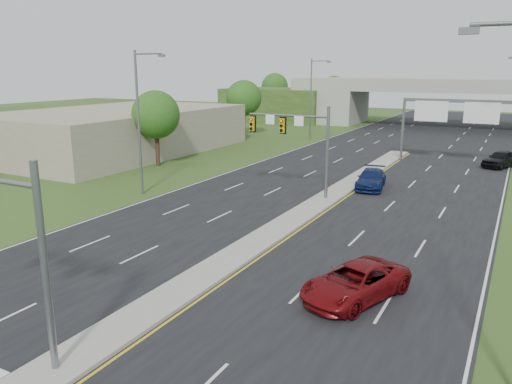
{
  "coord_description": "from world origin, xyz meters",
  "views": [
    {
      "loc": [
        12.5,
        -9.59,
        9.57
      ],
      "look_at": [
        -0.08,
        13.98,
        3.0
      ],
      "focal_mm": 35.0,
      "sensor_mm": 36.0,
      "label": 1
    }
  ],
  "objects": [
    {
      "name": "tree_l_mid",
      "position": [
        -24.0,
        55.0,
        5.51
      ],
      "size": [
        5.2,
        5.2,
        8.12
      ],
      "color": "#382316",
      "rests_on": "ground"
    },
    {
      "name": "overpass",
      "position": [
        0.0,
        80.0,
        3.55
      ],
      "size": [
        80.0,
        14.0,
        8.1
      ],
      "color": "gray",
      "rests_on": "ground"
    },
    {
      "name": "tree_l_near",
      "position": [
        -20.0,
        30.0,
        5.18
      ],
      "size": [
        4.8,
        4.8,
        7.6
      ],
      "color": "#382316",
      "rests_on": "ground"
    },
    {
      "name": "lightpole_l_far",
      "position": [
        -13.3,
        55.0,
        6.1
      ],
      "size": [
        2.85,
        0.25,
        11.0
      ],
      "color": "slate",
      "rests_on": "ground"
    },
    {
      "name": "tree_back_a",
      "position": [
        -38.0,
        94.0,
        5.84
      ],
      "size": [
        6.0,
        6.0,
        8.85
      ],
      "color": "#382316",
      "rests_on": "ground"
    },
    {
      "name": "sign_gantry",
      "position": [
        6.68,
        44.92,
        5.24
      ],
      "size": [
        11.58,
        0.44,
        6.67
      ],
      "color": "slate",
      "rests_on": "ground"
    },
    {
      "name": "signal_mast_far",
      "position": [
        -2.26,
        24.93,
        4.73
      ],
      "size": [
        6.62,
        0.6,
        7.0
      ],
      "color": "slate",
      "rests_on": "ground"
    },
    {
      "name": "commercial_building",
      "position": [
        -30.0,
        35.0,
        2.5
      ],
      "size": [
        18.0,
        30.0,
        5.0
      ],
      "primitive_type": "cube",
      "color": "gray",
      "rests_on": "ground"
    },
    {
      "name": "median",
      "position": [
        0.0,
        23.0,
        0.1
      ],
      "size": [
        2.0,
        54.0,
        0.16
      ],
      "primitive_type": "cube",
      "color": "gray",
      "rests_on": "road"
    },
    {
      "name": "lightpole_l_mid",
      "position": [
        -13.3,
        20.0,
        6.1
      ],
      "size": [
        2.85,
        0.25,
        11.0
      ],
      "color": "slate",
      "rests_on": "ground"
    },
    {
      "name": "road",
      "position": [
        0.0,
        35.0,
        0.01
      ],
      "size": [
        24.0,
        160.0,
        0.02
      ],
      "primitive_type": "cube",
      "color": "black",
      "rests_on": "ground"
    },
    {
      "name": "ground",
      "position": [
        0.0,
        0.0,
        0.0
      ],
      "size": [
        240.0,
        240.0,
        0.0
      ],
      "primitive_type": "plane",
      "color": "#2E4318",
      "rests_on": "ground"
    },
    {
      "name": "car_far_b",
      "position": [
        1.93,
        30.45,
        0.78
      ],
      "size": [
        2.93,
        5.52,
        1.52
      ],
      "primitive_type": "imported",
      "rotation": [
        0.0,
        0.0,
        0.16
      ],
      "color": "#0B1743",
      "rests_on": "road"
    },
    {
      "name": "car_far_a",
      "position": [
        6.96,
        9.77,
        0.77
      ],
      "size": [
        4.19,
        5.92,
        1.5
      ],
      "primitive_type": "imported",
      "rotation": [
        0.0,
        0.0,
        -0.35
      ],
      "color": "#650A0D",
      "rests_on": "road"
    },
    {
      "name": "lane_markings",
      "position": [
        -0.6,
        28.91,
        0.02
      ],
      "size": [
        23.72,
        160.0,
        0.01
      ],
      "color": "gold",
      "rests_on": "road"
    },
    {
      "name": "tree_back_b",
      "position": [
        -24.0,
        94.0,
        5.51
      ],
      "size": [
        5.6,
        5.6,
        8.32
      ],
      "color": "#382316",
      "rests_on": "ground"
    },
    {
      "name": "car_far_c",
      "position": [
        11.0,
        45.6,
        0.87
      ],
      "size": [
        3.87,
        5.37,
        1.7
      ],
      "primitive_type": "imported",
      "rotation": [
        0.0,
        0.0,
        -0.42
      ],
      "color": "black",
      "rests_on": "road"
    }
  ]
}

